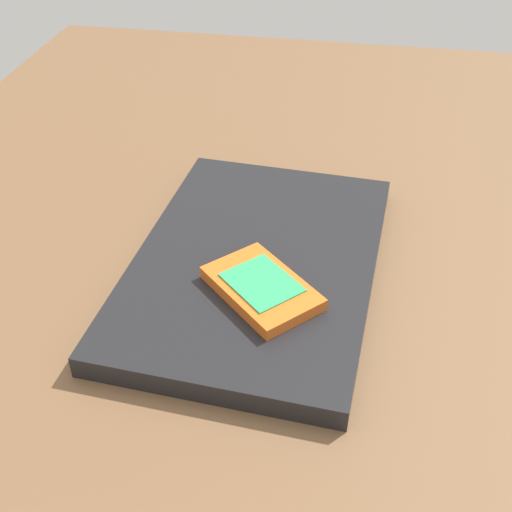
# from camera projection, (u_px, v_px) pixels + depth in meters

# --- Properties ---
(desk_surface) EXTENTS (1.20, 0.80, 0.03)m
(desk_surface) POSITION_uv_depth(u_px,v_px,m) (212.00, 267.00, 0.65)
(desk_surface) COLOR brown
(desk_surface) RESTS_ON ground
(laptop_closed) EXTENTS (0.33, 0.24, 0.02)m
(laptop_closed) POSITION_uv_depth(u_px,v_px,m) (256.00, 264.00, 0.61)
(laptop_closed) COLOR black
(laptop_closed) RESTS_ON desk_surface
(cell_phone_on_laptop) EXTENTS (0.11, 0.11, 0.01)m
(cell_phone_on_laptop) POSITION_uv_depth(u_px,v_px,m) (262.00, 288.00, 0.56)
(cell_phone_on_laptop) COLOR orange
(cell_phone_on_laptop) RESTS_ON laptop_closed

